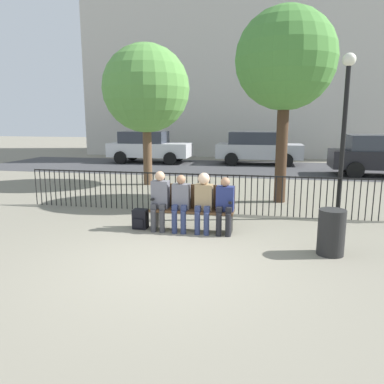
{
  "coord_description": "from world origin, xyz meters",
  "views": [
    {
      "loc": [
        1.44,
        -5.35,
        2.21
      ],
      "look_at": [
        0.0,
        1.77,
        0.8
      ],
      "focal_mm": 35.0,
      "sensor_mm": 36.0,
      "label": 1
    }
  ],
  "objects_px": {
    "park_bench": "(193,206)",
    "tree_1": "(146,89)",
    "seated_person_0": "(160,198)",
    "seated_person_1": "(181,200)",
    "tree_0": "(286,60)",
    "seated_person_3": "(225,203)",
    "seated_person_2": "(203,199)",
    "trash_bin": "(331,232)",
    "backpack": "(140,219)",
    "parked_car_1": "(257,148)",
    "parked_car_2": "(384,155)",
    "parked_car_0": "(148,146)",
    "lamp_post": "(345,112)"
  },
  "relations": [
    {
      "from": "lamp_post",
      "to": "trash_bin",
      "type": "relative_size",
      "value": 4.69
    },
    {
      "from": "seated_person_0",
      "to": "seated_person_2",
      "type": "relative_size",
      "value": 1.0
    },
    {
      "from": "park_bench",
      "to": "seated_person_2",
      "type": "height_order",
      "value": "seated_person_2"
    },
    {
      "from": "seated_person_0",
      "to": "tree_0",
      "type": "relative_size",
      "value": 0.24
    },
    {
      "from": "trash_bin",
      "to": "parked_car_1",
      "type": "bearing_deg",
      "value": 97.11
    },
    {
      "from": "seated_person_1",
      "to": "backpack",
      "type": "relative_size",
      "value": 2.84
    },
    {
      "from": "seated_person_1",
      "to": "tree_0",
      "type": "xyz_separation_m",
      "value": [
        2.02,
        3.21,
        3.06
      ]
    },
    {
      "from": "seated_person_0",
      "to": "seated_person_1",
      "type": "relative_size",
      "value": 1.06
    },
    {
      "from": "trash_bin",
      "to": "seated_person_2",
      "type": "bearing_deg",
      "value": 160.45
    },
    {
      "from": "parked_car_1",
      "to": "parked_car_2",
      "type": "distance_m",
      "value": 5.91
    },
    {
      "from": "backpack",
      "to": "parked_car_0",
      "type": "height_order",
      "value": "parked_car_0"
    },
    {
      "from": "seated_person_2",
      "to": "trash_bin",
      "type": "bearing_deg",
      "value": -19.55
    },
    {
      "from": "lamp_post",
      "to": "parked_car_2",
      "type": "xyz_separation_m",
      "value": [
        2.9,
        7.19,
        -1.54
      ]
    },
    {
      "from": "parked_car_2",
      "to": "seated_person_2",
      "type": "bearing_deg",
      "value": -122.79
    },
    {
      "from": "seated_person_3",
      "to": "trash_bin",
      "type": "bearing_deg",
      "value": -23.4
    },
    {
      "from": "tree_0",
      "to": "seated_person_1",
      "type": "bearing_deg",
      "value": -122.14
    },
    {
      "from": "park_bench",
      "to": "seated_person_1",
      "type": "relative_size",
      "value": 1.47
    },
    {
      "from": "tree_0",
      "to": "parked_car_0",
      "type": "height_order",
      "value": "tree_0"
    },
    {
      "from": "park_bench",
      "to": "tree_0",
      "type": "xyz_separation_m",
      "value": [
        1.8,
        3.08,
        3.2
      ]
    },
    {
      "from": "backpack",
      "to": "tree_0",
      "type": "distance_m",
      "value": 5.55
    },
    {
      "from": "park_bench",
      "to": "seated_person_2",
      "type": "distance_m",
      "value": 0.33
    },
    {
      "from": "park_bench",
      "to": "trash_bin",
      "type": "height_order",
      "value": "park_bench"
    },
    {
      "from": "seated_person_3",
      "to": "tree_1",
      "type": "relative_size",
      "value": 0.24
    },
    {
      "from": "parked_car_2",
      "to": "seated_person_1",
      "type": "bearing_deg",
      "value": -124.83
    },
    {
      "from": "tree_1",
      "to": "trash_bin",
      "type": "distance_m",
      "value": 8.36
    },
    {
      "from": "backpack",
      "to": "tree_1",
      "type": "xyz_separation_m",
      "value": [
        -1.51,
        5.16,
        3.01
      ]
    },
    {
      "from": "parked_car_1",
      "to": "trash_bin",
      "type": "xyz_separation_m",
      "value": [
        1.59,
        -12.78,
        -0.46
      ]
    },
    {
      "from": "seated_person_3",
      "to": "tree_1",
      "type": "bearing_deg",
      "value": 122.14
    },
    {
      "from": "trash_bin",
      "to": "backpack",
      "type": "bearing_deg",
      "value": 167.1
    },
    {
      "from": "seated_person_2",
      "to": "trash_bin",
      "type": "relative_size",
      "value": 1.56
    },
    {
      "from": "seated_person_3",
      "to": "backpack",
      "type": "xyz_separation_m",
      "value": [
        -1.74,
        0.02,
        -0.43
      ]
    },
    {
      "from": "park_bench",
      "to": "tree_1",
      "type": "distance_m",
      "value": 6.29
    },
    {
      "from": "seated_person_0",
      "to": "tree_1",
      "type": "bearing_deg",
      "value": 110.59
    },
    {
      "from": "seated_person_3",
      "to": "parked_car_1",
      "type": "relative_size",
      "value": 0.27
    },
    {
      "from": "parked_car_2",
      "to": "trash_bin",
      "type": "bearing_deg",
      "value": -109.52
    },
    {
      "from": "seated_person_0",
      "to": "seated_person_2",
      "type": "bearing_deg",
      "value": -0.01
    },
    {
      "from": "seated_person_1",
      "to": "backpack",
      "type": "xyz_separation_m",
      "value": [
        -0.86,
        0.02,
        -0.44
      ]
    },
    {
      "from": "parked_car_1",
      "to": "parked_car_2",
      "type": "relative_size",
      "value": 1.0
    },
    {
      "from": "park_bench",
      "to": "lamp_post",
      "type": "height_order",
      "value": "lamp_post"
    },
    {
      "from": "park_bench",
      "to": "tree_1",
      "type": "xyz_separation_m",
      "value": [
        -2.59,
        5.05,
        2.71
      ]
    },
    {
      "from": "park_bench",
      "to": "backpack",
      "type": "xyz_separation_m",
      "value": [
        -1.08,
        -0.11,
        -0.29
      ]
    },
    {
      "from": "seated_person_2",
      "to": "trash_bin",
      "type": "distance_m",
      "value": 2.44
    },
    {
      "from": "seated_person_3",
      "to": "trash_bin",
      "type": "height_order",
      "value": "seated_person_3"
    },
    {
      "from": "park_bench",
      "to": "lamp_post",
      "type": "xyz_separation_m",
      "value": [
        3.05,
        1.53,
        1.89
      ]
    },
    {
      "from": "seated_person_1",
      "to": "parked_car_2",
      "type": "xyz_separation_m",
      "value": [
        6.17,
        8.86,
        0.21
      ]
    },
    {
      "from": "seated_person_2",
      "to": "tree_0",
      "type": "height_order",
      "value": "tree_0"
    },
    {
      "from": "seated_person_3",
      "to": "trash_bin",
      "type": "relative_size",
      "value": 1.46
    },
    {
      "from": "lamp_post",
      "to": "trash_bin",
      "type": "bearing_deg",
      "value": -102.1
    },
    {
      "from": "tree_0",
      "to": "lamp_post",
      "type": "xyz_separation_m",
      "value": [
        1.25,
        -1.55,
        -1.32
      ]
    },
    {
      "from": "seated_person_0",
      "to": "parked_car_2",
      "type": "height_order",
      "value": "parked_car_2"
    }
  ]
}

